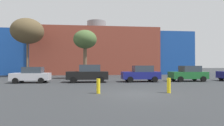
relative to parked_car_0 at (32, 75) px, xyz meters
The scene contains 10 objects.
ground_plane 12.48m from the parked_car_0, 43.15° to the right, with size 200.00×200.00×0.00m, color #2D3033.
building_backdrop 21.13m from the parked_car_0, 69.75° to the left, with size 38.71×10.67×11.11m.
parked_car_0 is the anchor object (origin of this frame).
parked_car_1 5.83m from the parked_car_0, ahead, with size 4.35×2.13×1.89m.
parked_car_2 11.65m from the parked_car_0, ahead, with size 4.13×2.03×1.79m.
parked_car_3 17.16m from the parked_car_0, ahead, with size 4.06×1.99×1.76m.
bare_tree_0 12.73m from the parked_car_0, 110.41° to the left, with size 4.97×4.97×9.18m.
bare_tree_1 8.55m from the parked_car_0, 43.74° to the left, with size 3.13×3.13×6.55m.
bollard_yellow_0 14.03m from the parked_car_0, 36.41° to the right, with size 0.24×0.24×0.99m, color yellow.
bollard_yellow_1 10.46m from the parked_car_0, 50.48° to the right, with size 0.24×0.24×0.96m, color yellow.
Camera 1 is at (-2.84, -11.64, 1.84)m, focal length 29.91 mm.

